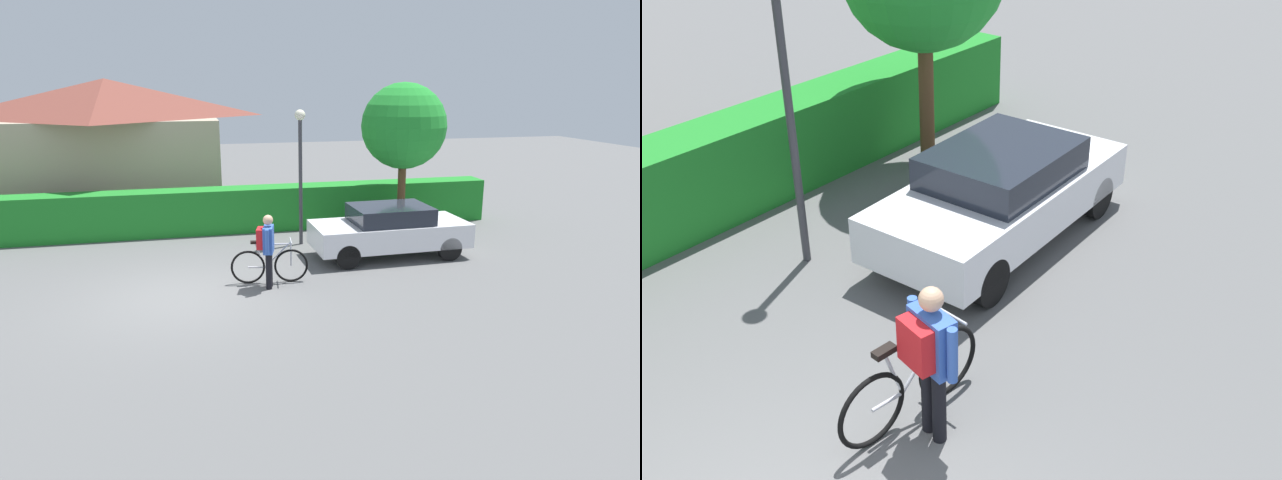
# 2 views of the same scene
# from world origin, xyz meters

# --- Properties ---
(ground_plane) EXTENTS (60.00, 60.00, 0.00)m
(ground_plane) POSITION_xyz_m (0.00, 0.00, 0.00)
(ground_plane) COLOR #5B5B5B
(hedge_row) EXTENTS (18.90, 0.90, 1.29)m
(hedge_row) POSITION_xyz_m (0.00, 5.28, 0.65)
(hedge_row) COLOR #1F7F27
(hedge_row) RESTS_ON ground
(house_distant) EXTENTS (7.57, 6.10, 4.41)m
(house_distant) POSITION_xyz_m (-2.27, 9.66, 2.25)
(house_distant) COLOR tan
(house_distant) RESTS_ON ground
(parked_car_near) EXTENTS (3.96, 1.77, 1.31)m
(parked_car_near) POSITION_xyz_m (5.17, 1.77, 0.69)
(parked_car_near) COLOR silver
(parked_car_near) RESTS_ON ground
(bicycle) EXTENTS (1.70, 0.50, 0.97)m
(bicycle) POSITION_xyz_m (1.91, 0.47, 0.41)
(bicycle) COLOR black
(bicycle) RESTS_ON ground
(person_rider) EXTENTS (0.43, 0.64, 1.62)m
(person_rider) POSITION_xyz_m (1.83, 0.16, 0.98)
(person_rider) COLOR black
(person_rider) RESTS_ON ground
(street_lamp) EXTENTS (0.28, 0.28, 3.62)m
(street_lamp) POSITION_xyz_m (3.22, 3.40, 2.39)
(street_lamp) COLOR #38383D
(street_lamp) RESTS_ON ground
(tree_kerbside) EXTENTS (2.42, 2.42, 4.31)m
(tree_kerbside) POSITION_xyz_m (6.34, 4.01, 3.08)
(tree_kerbside) COLOR brown
(tree_kerbside) RESTS_ON ground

